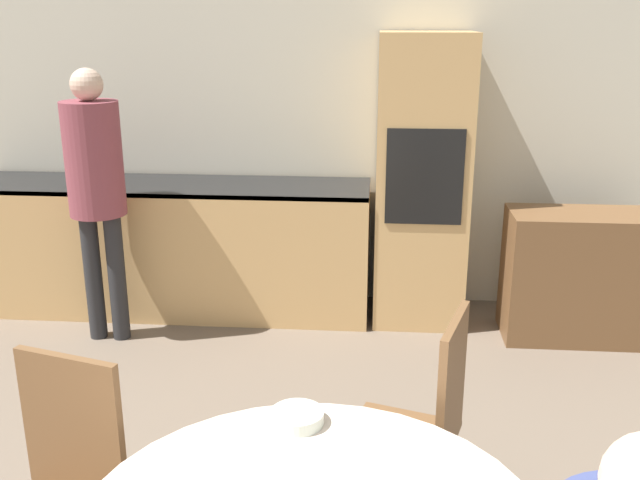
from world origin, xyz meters
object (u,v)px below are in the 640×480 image
object	(u,v)px
oven_unit	(421,182)
chair_far_right	(425,423)
bowl_far	(297,417)
sideboard	(582,276)
person_standing	(95,177)

from	to	relation	value
oven_unit	chair_far_right	bearing A→B (deg)	-92.23
oven_unit	bowl_far	size ratio (longest dim) A/B	10.80
chair_far_right	bowl_far	xyz separation A→B (m)	(-0.44, -0.33, 0.20)
oven_unit	bowl_far	distance (m)	2.67
sideboard	bowl_far	bearing A→B (deg)	-123.44
chair_far_right	person_standing	xyz separation A→B (m)	(-1.91, 1.76, 0.52)
chair_far_right	person_standing	distance (m)	2.65
oven_unit	person_standing	xyz separation A→B (m)	(-2.00, -0.52, 0.11)
sideboard	bowl_far	world-z (taller)	sideboard
oven_unit	sideboard	distance (m)	1.19
sideboard	bowl_far	distance (m)	2.85
sideboard	person_standing	world-z (taller)	person_standing
sideboard	person_standing	size ratio (longest dim) A/B	0.56
sideboard	person_standing	distance (m)	3.11
person_standing	chair_far_right	bearing A→B (deg)	-42.70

